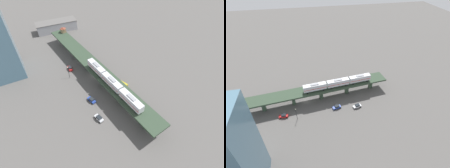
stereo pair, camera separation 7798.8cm
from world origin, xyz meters
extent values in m
plane|color=#514F4C|center=(0.00, 0.00, 0.00)|extent=(400.00, 400.00, 0.00)
cube|color=#2C3D2C|center=(0.00, 0.00, 6.77)|extent=(18.76, 92.36, 0.80)
cube|color=#384C38|center=(4.36, -38.25, 3.19)|extent=(1.99, 1.99, 6.37)
cube|color=#384C38|center=(2.66, -23.35, 3.19)|extent=(1.99, 1.99, 6.37)
cube|color=#384C38|center=(0.96, -8.45, 3.19)|extent=(1.99, 1.99, 6.37)
cube|color=#384C38|center=(-0.74, 6.46, 3.19)|extent=(1.99, 1.99, 6.37)
cube|color=#384C38|center=(-2.43, 21.36, 3.19)|extent=(1.99, 1.99, 6.37)
cube|color=#384C38|center=(-4.13, 36.27, 3.19)|extent=(1.99, 1.99, 6.37)
cube|color=silver|center=(2.06, -30.42, 9.71)|extent=(4.14, 12.24, 3.10)
cube|color=#B21E1E|center=(2.06, -30.42, 9.41)|extent=(4.15, 12.01, 0.24)
cube|color=gray|center=(2.06, -30.42, 11.44)|extent=(1.87, 4.33, 0.36)
cylinder|color=black|center=(1.35, -34.73, 7.59)|extent=(0.31, 0.86, 0.84)
cylinder|color=black|center=(3.72, -34.46, 7.59)|extent=(0.31, 0.86, 0.84)
cylinder|color=black|center=(0.40, -26.38, 7.59)|extent=(0.31, 0.86, 0.84)
cylinder|color=black|center=(2.76, -26.11, 7.59)|extent=(0.31, 0.86, 0.84)
cube|color=silver|center=(0.63, -17.90, 9.71)|extent=(4.14, 12.24, 3.10)
cube|color=#B21E1E|center=(0.63, -17.90, 9.41)|extent=(4.15, 12.01, 0.24)
cube|color=gray|center=(0.63, -17.90, 11.44)|extent=(1.87, 4.33, 0.36)
cylinder|color=black|center=(-0.08, -22.21, 7.59)|extent=(0.31, 0.86, 0.84)
cylinder|color=black|center=(2.29, -21.94, 7.59)|extent=(0.31, 0.86, 0.84)
cylinder|color=black|center=(-1.03, -13.87, 7.59)|extent=(0.31, 0.86, 0.84)
cylinder|color=black|center=(1.34, -13.60, 7.59)|extent=(0.31, 0.86, 0.84)
cube|color=silver|center=(-0.80, -5.38, 9.71)|extent=(4.14, 12.24, 3.10)
cube|color=#B21E1E|center=(-0.80, -5.38, 9.41)|extent=(4.15, 12.01, 0.24)
cube|color=gray|center=(-0.80, -5.38, 11.44)|extent=(1.87, 4.33, 0.36)
cylinder|color=black|center=(-1.50, -9.69, 7.59)|extent=(0.31, 0.86, 0.84)
cylinder|color=black|center=(0.86, -9.42, 7.59)|extent=(0.31, 0.86, 0.84)
cylinder|color=black|center=(-2.45, -1.35, 7.59)|extent=(0.31, 0.86, 0.84)
cylinder|color=black|center=(-0.09, -1.08, 7.59)|extent=(0.31, 0.86, 0.84)
cube|color=#8C7251|center=(-2.29, 41.32, 8.42)|extent=(3.10, 3.10, 2.50)
pyramid|color=brown|center=(-2.29, 41.32, 10.12)|extent=(3.56, 3.56, 0.90)
cube|color=#233D93|center=(-8.60, -15.34, 0.73)|extent=(2.87, 4.71, 0.80)
cube|color=#1E2328|center=(-8.56, -15.48, 1.51)|extent=(2.15, 2.55, 0.76)
cylinder|color=black|center=(-9.06, -16.94, 0.33)|extent=(0.40, 0.70, 0.66)
cylinder|color=black|center=(-7.40, -16.50, 0.33)|extent=(0.40, 0.70, 0.66)
cylinder|color=black|center=(-9.79, -14.18, 0.33)|extent=(0.40, 0.70, 0.66)
cylinder|color=black|center=(-8.14, -13.74, 0.33)|extent=(0.40, 0.70, 0.66)
cube|color=#B7BABF|center=(-10.02, -25.93, 0.73)|extent=(2.74, 4.69, 0.80)
cube|color=#1E2328|center=(-9.99, -26.07, 1.51)|extent=(2.09, 2.51, 0.76)
cylinder|color=black|center=(-10.53, -27.51, 0.33)|extent=(0.38, 0.70, 0.66)
cylinder|color=black|center=(-8.87, -27.13, 0.33)|extent=(0.38, 0.70, 0.66)
cylinder|color=black|center=(-11.17, -24.72, 0.33)|extent=(0.38, 0.70, 0.66)
cylinder|color=black|center=(-9.51, -24.34, 0.33)|extent=(0.38, 0.70, 0.66)
cube|color=#AD1E1E|center=(-9.39, 11.55, 0.73)|extent=(1.99, 4.48, 0.80)
cube|color=#1E2328|center=(-9.40, 11.40, 1.51)|extent=(1.74, 2.27, 0.76)
cylinder|color=black|center=(-10.31, 10.16, 0.33)|extent=(0.27, 0.67, 0.66)
cylinder|color=black|center=(-8.60, 10.09, 0.33)|extent=(0.27, 0.67, 0.66)
cylinder|color=black|center=(-10.18, 13.02, 0.33)|extent=(0.27, 0.67, 0.66)
cylinder|color=black|center=(-8.48, 12.94, 0.33)|extent=(0.27, 0.67, 0.66)
cube|color=#333338|center=(6.94, -11.27, 1.65)|extent=(2.72, 2.60, 2.30)
cube|color=gold|center=(8.09, -14.68, 1.85)|extent=(3.84, 5.66, 2.70)
cylinder|color=black|center=(7.88, -10.95, 0.50)|extent=(0.65, 1.06, 1.00)
cylinder|color=black|center=(6.00, -11.59, 0.50)|extent=(0.65, 1.06, 1.00)
cylinder|color=black|center=(9.57, -15.83, 0.50)|extent=(0.65, 1.06, 1.00)
cylinder|color=black|center=(7.61, -16.49, 0.50)|extent=(0.65, 1.06, 1.00)
cylinder|color=black|center=(-11.91, 5.00, 3.25)|extent=(0.20, 0.20, 6.50)
sphere|color=beige|center=(-11.91, 5.00, 6.72)|extent=(0.44, 0.44, 0.44)
cube|color=#99999E|center=(-1.92, 61.10, 3.20)|extent=(28.61, 11.86, 6.40)
cube|color=#595654|center=(-1.92, 61.10, 6.60)|extent=(29.18, 12.10, 0.40)
camera|label=1|loc=(-26.00, -65.68, 60.50)|focal=28.00mm
camera|label=2|loc=(-72.12, -3.01, 65.75)|focal=28.00mm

